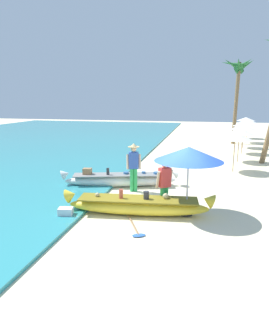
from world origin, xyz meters
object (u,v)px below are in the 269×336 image
(patio_umbrella_large, at_px, (189,154))
(paddle, at_px, (135,228))
(boat_yellow_foreground, at_px, (138,206))
(person_tourist_customer, at_px, (164,183))
(cooler_box, at_px, (66,213))
(palm_tree_tall_inland, at_px, (238,74))
(person_vendor_hatted, at_px, (134,164))
(boat_white_midground, at_px, (120,180))

(patio_umbrella_large, relative_size, paddle, 1.47)
(boat_yellow_foreground, bearing_deg, person_tourist_customer, 36.53)
(person_tourist_customer, bearing_deg, cooler_box, -154.81)
(boat_yellow_foreground, relative_size, person_tourist_customer, 2.86)
(boat_yellow_foreground, height_order, palm_tree_tall_inland, palm_tree_tall_inland)
(patio_umbrella_large, relative_size, cooler_box, 4.96)
(person_tourist_customer, bearing_deg, person_vendor_hatted, 129.36)
(patio_umbrella_large, relative_size, palm_tree_tall_inland, 0.32)
(person_tourist_customer, bearing_deg, paddle, -109.31)
(person_tourist_customer, distance_m, paddle, 1.94)
(patio_umbrella_large, bearing_deg, palm_tree_tall_inland, 80.60)
(cooler_box, bearing_deg, palm_tree_tall_inland, 58.57)
(boat_yellow_foreground, distance_m, palm_tree_tall_inland, 17.82)
(boat_white_midground, distance_m, person_tourist_customer, 3.16)
(boat_yellow_foreground, relative_size, paddle, 3.21)
(boat_yellow_foreground, bearing_deg, paddle, -81.36)
(boat_white_midground, bearing_deg, patio_umbrella_large, -41.69)
(paddle, bearing_deg, patio_umbrella_large, 46.44)
(person_tourist_customer, distance_m, patio_umbrella_large, 1.26)
(person_tourist_customer, bearing_deg, boat_yellow_foreground, -143.47)
(person_vendor_hatted, distance_m, palm_tree_tall_inland, 15.69)
(palm_tree_tall_inland, bearing_deg, boat_white_midground, -111.91)
(paddle, bearing_deg, cooler_box, 171.91)
(cooler_box, bearing_deg, boat_yellow_foreground, 8.81)
(boat_yellow_foreground, bearing_deg, boat_white_midground, 115.96)
(boat_white_midground, xyz_separation_m, patio_umbrella_large, (2.84, -2.53, 1.62))
(boat_white_midground, bearing_deg, paddle, -68.52)
(palm_tree_tall_inland, relative_size, paddle, 4.51)
(person_tourist_customer, bearing_deg, palm_tree_tall_inland, 77.93)
(boat_yellow_foreground, relative_size, patio_umbrella_large, 2.19)
(boat_yellow_foreground, relative_size, cooler_box, 10.87)
(boat_white_midground, distance_m, patio_umbrella_large, 4.13)
(cooler_box, bearing_deg, paddle, -19.77)
(cooler_box, bearing_deg, boat_white_midground, 67.41)
(palm_tree_tall_inland, bearing_deg, paddle, -102.76)
(patio_umbrella_large, bearing_deg, person_tourist_customer, 160.38)
(person_tourist_customer, height_order, cooler_box, person_tourist_customer)
(paddle, bearing_deg, person_vendor_hatted, 104.14)
(patio_umbrella_large, bearing_deg, boat_white_midground, 138.31)
(boat_white_midground, distance_m, paddle, 4.20)
(person_vendor_hatted, distance_m, paddle, 3.62)
(person_vendor_hatted, relative_size, cooler_box, 4.37)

